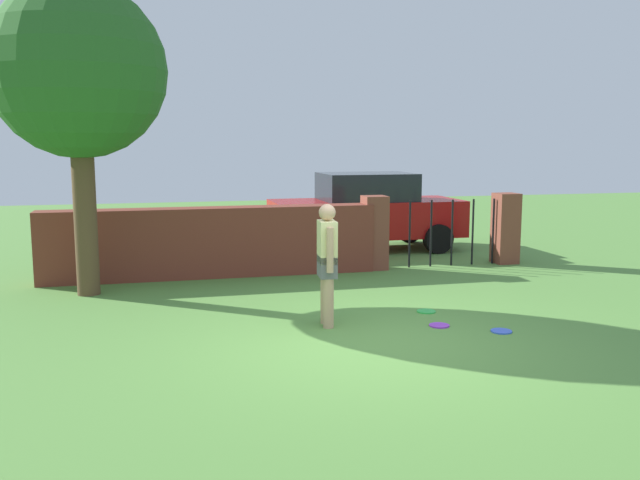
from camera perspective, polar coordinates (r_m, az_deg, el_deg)
ground_plane at (r=8.33m, az=4.24°, el=-8.68°), size 40.00×40.00×0.00m
brick_wall at (r=12.36m, az=-9.06°, el=-0.19°), size 5.94×0.50×1.25m
tree at (r=11.31m, az=-19.59°, el=13.06°), size 2.69×2.69×4.84m
person at (r=8.92m, az=0.60°, el=-1.60°), size 0.25×0.54×1.62m
fence_gate at (r=13.45m, az=10.14°, el=0.79°), size 3.18×0.44×1.40m
car at (r=15.22m, az=3.90°, el=2.38°), size 4.22×1.96×1.72m
frisbee_green at (r=9.93m, az=8.88°, el=-5.92°), size 0.27×0.27×0.02m
frisbee_purple at (r=9.22m, az=9.95°, el=-7.05°), size 0.27×0.27×0.02m
frisbee_blue at (r=9.12m, az=14.93°, el=-7.38°), size 0.27×0.27×0.02m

